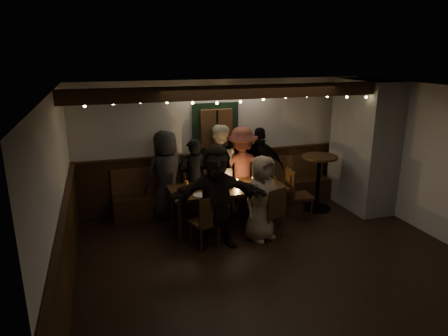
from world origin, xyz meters
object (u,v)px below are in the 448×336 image
object	(u,v)px
chair_near_left	(207,219)
person_f	(217,197)
chair_near_right	(272,210)
high_top	(319,176)
person_g	(262,198)
dining_table	(227,190)
person_a	(166,175)
person_b	(194,178)
person_e	(260,167)
person_d	(242,169)
chair_end	(295,191)
person_c	(219,169)

from	to	relation	value
chair_near_left	person_f	distance (m)	0.39
chair_near_right	high_top	bearing A→B (deg)	33.48
chair_near_right	person_g	distance (m)	0.29
dining_table	high_top	bearing A→B (deg)	5.56
chair_near_left	person_a	distance (m)	1.56
dining_table	chair_near_left	world-z (taller)	same
person_b	person_f	xyz separation A→B (m)	(0.05, -1.38, 0.09)
person_e	person_b	bearing A→B (deg)	25.26
person_d	person_e	xyz separation A→B (m)	(0.43, 0.10, -0.03)
chair_end	person_c	xyz separation A→B (m)	(-1.27, 0.85, 0.33)
dining_table	chair_end	bearing A→B (deg)	-4.45
chair_end	high_top	distance (m)	0.75
person_e	person_g	world-z (taller)	person_e
high_top	person_g	distance (m)	1.87
person_f	chair_end	bearing A→B (deg)	27.26
person_f	chair_near_right	bearing A→B (deg)	6.55
dining_table	person_d	world-z (taller)	person_d
chair_end	person_a	size ratio (longest dim) A/B	0.57
person_c	person_f	world-z (taller)	person_c
person_f	person_c	bearing A→B (deg)	79.22
high_top	person_f	xyz separation A→B (m)	(-2.42, -0.94, 0.15)
chair_near_left	person_b	bearing A→B (deg)	85.18
person_b	person_e	xyz separation A→B (m)	(1.42, 0.11, 0.06)
dining_table	person_a	xyz separation A→B (m)	(-0.99, 0.70, 0.18)
high_top	person_c	distance (m)	2.02
chair_near_right	high_top	distance (m)	1.73
chair_near_left	person_c	bearing A→B (deg)	66.65
chair_end	person_b	xyz separation A→B (m)	(-1.81, 0.74, 0.22)
chair_near_right	high_top	world-z (taller)	high_top
person_a	chair_near_left	bearing A→B (deg)	90.01
high_top	person_f	world-z (taller)	person_f
person_e	person_g	size ratio (longest dim) A/B	1.11
chair_end	person_d	xyz separation A→B (m)	(-0.82, 0.75, 0.30)
chair_end	person_g	world-z (taller)	person_g
chair_near_left	person_g	bearing A→B (deg)	2.30
chair_near_left	person_f	bearing A→B (deg)	7.98
person_e	person_f	size ratio (longest dim) A/B	0.96
chair_end	person_d	bearing A→B (deg)	137.26
high_top	person_g	size ratio (longest dim) A/B	0.76
person_g	person_c	bearing A→B (deg)	79.33
dining_table	person_g	size ratio (longest dim) A/B	1.41
chair_near_right	chair_end	size ratio (longest dim) A/B	0.94
chair_end	high_top	xyz separation A→B (m)	(0.67, 0.30, 0.16)
chair_near_right	person_b	size ratio (longest dim) A/B	0.60
person_d	person_g	size ratio (longest dim) A/B	1.15
chair_end	high_top	world-z (taller)	high_top
person_g	person_d	bearing A→B (deg)	61.49
chair_near_right	person_e	distance (m)	1.59
person_d	person_a	bearing A→B (deg)	7.76
person_g	high_top	bearing A→B (deg)	6.88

